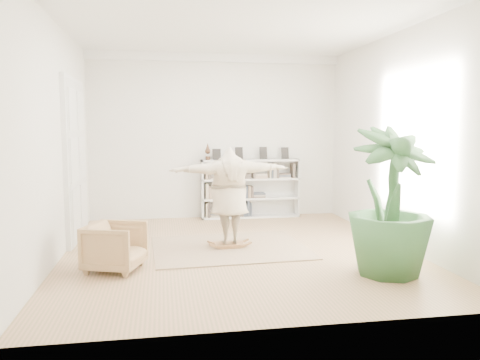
# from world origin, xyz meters

# --- Properties ---
(floor) EXTENTS (6.00, 6.00, 0.00)m
(floor) POSITION_xyz_m (0.00, 0.00, 0.00)
(floor) COLOR olive
(floor) RESTS_ON ground
(room_shell) EXTENTS (6.00, 6.00, 6.00)m
(room_shell) POSITION_xyz_m (0.00, 2.94, 3.51)
(room_shell) COLOR silver
(room_shell) RESTS_ON floor
(doors) EXTENTS (0.09, 1.78, 2.92)m
(doors) POSITION_xyz_m (-2.70, 1.30, 1.40)
(doors) COLOR white
(doors) RESTS_ON floor
(bookshelf) EXTENTS (2.20, 0.35, 1.64)m
(bookshelf) POSITION_xyz_m (0.74, 2.82, 0.64)
(bookshelf) COLOR silver
(bookshelf) RESTS_ON floor
(armchair) EXTENTS (0.94, 0.92, 0.67)m
(armchair) POSITION_xyz_m (-1.86, -0.75, 0.34)
(armchair) COLOR tan
(armchair) RESTS_ON floor
(rug) EXTENTS (2.59, 2.12, 0.02)m
(rug) POSITION_xyz_m (-0.11, 0.18, 0.01)
(rug) COLOR tan
(rug) RESTS_ON floor
(rocker_board) EXTENTS (0.50, 0.32, 0.10)m
(rocker_board) POSITION_xyz_m (-0.11, 0.18, 0.07)
(rocker_board) COLOR #96663C
(rocker_board) RESTS_ON rug
(person) EXTENTS (1.99, 0.63, 1.60)m
(person) POSITION_xyz_m (-0.11, 0.18, 0.92)
(person) COLOR #BFAD8F
(person) RESTS_ON rocker_board
(houseplant) EXTENTS (1.33, 1.33, 2.02)m
(houseplant) POSITION_xyz_m (1.83, -1.56, 1.01)
(houseplant) COLOR #2D592C
(houseplant) RESTS_ON floor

